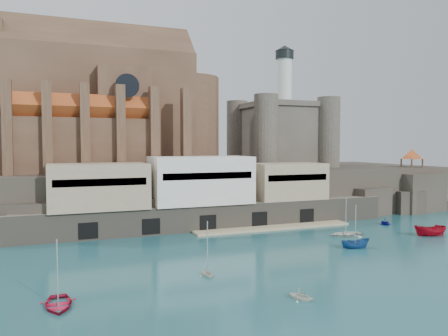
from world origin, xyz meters
TOP-DOWN VIEW (x-y plane):
  - ground at (0.00, 0.00)m, footprint 300.00×300.00m
  - promontory at (-0.19, 39.37)m, footprint 100.00×36.00m
  - quay at (-10.19, 23.07)m, footprint 70.00×12.00m
  - church at (-24.13, 41.85)m, footprint 47.00×25.93m
  - castle_keep at (16.08, 41.08)m, footprint 21.20×21.20m
  - rock_outcrop at (42.00, 25.84)m, footprint 14.50×10.50m
  - pavilion at (42.00, 26.00)m, footprint 6.40×6.40m
  - boat_0 at (-34.71, -8.72)m, footprint 3.76×1.10m
  - boat_1 at (-12.52, -15.33)m, footprint 2.77×2.44m
  - boat_2 at (6.18, 0.22)m, footprint 1.96×1.92m
  - boat_4 at (-18.51, -4.77)m, footprint 2.31×1.49m
  - boat_5 at (23.22, 2.64)m, footprint 2.63×2.59m
  - boat_6 at (10.24, 7.88)m, footprint 1.58×4.18m
  - boat_7 at (23.58, 13.60)m, footprint 2.81×2.08m

SIDE VIEW (x-z plane):
  - ground at x=0.00m, z-range 0.00..0.00m
  - boat_0 at x=-34.71m, z-range -2.63..2.63m
  - boat_1 at x=-12.52m, z-range -1.37..1.37m
  - boat_2 at x=6.18m, z-range -2.21..2.21m
  - boat_4 at x=-18.51m, z-range -1.30..1.30m
  - boat_5 at x=23.22m, z-range -2.85..2.85m
  - boat_6 at x=10.24m, z-range -2.86..2.86m
  - boat_7 at x=23.58m, z-range -1.46..1.46m
  - rock_outcrop at x=42.00m, z-range -0.33..8.37m
  - promontory at x=-0.19m, z-range -0.08..9.92m
  - quay at x=-10.19m, z-range -0.46..12.59m
  - pavilion at x=42.00m, z-range 10.03..15.43m
  - castle_keep at x=16.08m, z-range 3.66..32.96m
  - church at x=-24.13m, z-range 6.88..37.38m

